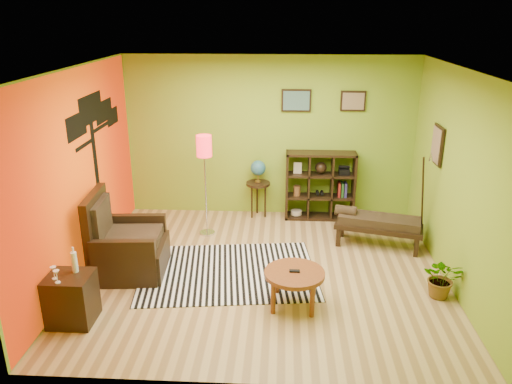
# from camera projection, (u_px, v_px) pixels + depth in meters

# --- Properties ---
(ground) EXTENTS (5.00, 5.00, 0.00)m
(ground) POSITION_uv_depth(u_px,v_px,m) (264.00, 272.00, 7.03)
(ground) COLOR tan
(ground) RESTS_ON ground
(room_shell) EXTENTS (5.04, 4.54, 2.82)m
(room_shell) POSITION_uv_depth(u_px,v_px,m) (257.00, 148.00, 6.44)
(room_shell) COLOR #7BA226
(room_shell) RESTS_ON ground
(zebra_rug) EXTENTS (2.63, 2.00, 0.01)m
(zebra_rug) POSITION_uv_depth(u_px,v_px,m) (228.00, 272.00, 7.03)
(zebra_rug) COLOR white
(zebra_rug) RESTS_ON ground
(coffee_table) EXTENTS (0.75, 0.75, 0.48)m
(coffee_table) POSITION_uv_depth(u_px,v_px,m) (294.00, 276.00, 6.13)
(coffee_table) COLOR brown
(coffee_table) RESTS_ON ground
(armchair) EXTENTS (1.03, 1.04, 1.17)m
(armchair) POSITION_uv_depth(u_px,v_px,m) (125.00, 248.00, 6.94)
(armchair) COLOR black
(armchair) RESTS_ON ground
(side_cabinet) EXTENTS (0.51, 0.47, 0.92)m
(side_cabinet) POSITION_uv_depth(u_px,v_px,m) (71.00, 298.00, 5.82)
(side_cabinet) COLOR black
(side_cabinet) RESTS_ON ground
(floor_lamp) EXTENTS (0.25, 0.25, 1.66)m
(floor_lamp) POSITION_uv_depth(u_px,v_px,m) (204.00, 155.00, 7.79)
(floor_lamp) COLOR silver
(floor_lamp) RESTS_ON ground
(globe_table) EXTENTS (0.42, 0.42, 1.03)m
(globe_table) POSITION_uv_depth(u_px,v_px,m) (258.00, 174.00, 8.70)
(globe_table) COLOR black
(globe_table) RESTS_ON ground
(cube_shelf) EXTENTS (1.20, 0.35, 1.20)m
(cube_shelf) POSITION_uv_depth(u_px,v_px,m) (321.00, 186.00, 8.69)
(cube_shelf) COLOR black
(cube_shelf) RESTS_ON ground
(bench) EXTENTS (1.39, 0.79, 0.61)m
(bench) POSITION_uv_depth(u_px,v_px,m) (376.00, 223.00, 7.70)
(bench) COLOR black
(bench) RESTS_ON ground
(potted_plant) EXTENTS (0.59, 0.63, 0.42)m
(potted_plant) POSITION_uv_depth(u_px,v_px,m) (442.00, 282.00, 6.37)
(potted_plant) COLOR #26661E
(potted_plant) RESTS_ON ground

